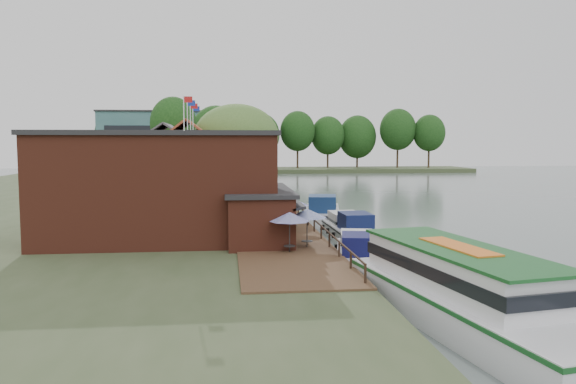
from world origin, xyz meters
name	(u,v)px	position (x,y,z in m)	size (l,w,h in m)	color
ground	(389,247)	(0.00, 0.00, 0.00)	(260.00, 260.00, 0.00)	slate
land_bank	(82,197)	(-30.00, 35.00, 0.50)	(50.00, 140.00, 1.00)	#384728
quay_deck	(268,216)	(-8.00, 10.00, 1.05)	(6.00, 50.00, 0.10)	#47301E
quay_rail	(298,210)	(-5.30, 10.50, 1.50)	(0.20, 49.00, 1.00)	black
pub	(190,186)	(-14.00, -1.00, 4.65)	(20.00, 11.00, 7.30)	maroon
hotel_block	(171,144)	(-22.00, 70.00, 7.15)	(25.40, 12.40, 12.30)	#38666B
cottage_a	(189,167)	(-15.00, 14.00, 5.25)	(8.60, 7.60, 8.50)	black
cottage_b	(168,163)	(-18.00, 24.00, 5.25)	(9.60, 8.60, 8.50)	beige
cottage_c	(207,160)	(-14.00, 33.00, 5.25)	(7.60, 7.60, 8.50)	black
willow	(237,155)	(-10.50, 19.00, 6.21)	(8.60, 8.60, 10.43)	#476B2D
umbrella_0	(290,232)	(-7.94, -6.41, 2.29)	(2.38, 2.38, 2.38)	navy
umbrella_1	(307,228)	(-6.69, -4.93, 2.29)	(2.43, 2.43, 2.38)	navy
umbrella_2	(281,220)	(-7.97, -1.31, 2.29)	(2.12, 2.12, 2.38)	#1B4899
umbrella_3	(293,214)	(-6.81, 1.64, 2.29)	(2.44, 2.44, 2.38)	navy
umbrella_4	(281,209)	(-7.37, 4.83, 2.29)	(2.18, 2.18, 2.38)	#1B3D96
umbrella_5	(279,204)	(-7.12, 8.84, 2.29)	(1.99, 1.99, 2.38)	navy
cruiser_0	(358,247)	(-3.54, -5.08, 1.06)	(2.88, 8.94, 2.13)	silver
cruiser_1	(350,225)	(-2.14, 3.49, 1.16)	(3.11, 9.62, 2.32)	silver
cruiser_2	(322,207)	(-2.51, 13.69, 1.34)	(3.52, 10.88, 2.68)	silver
tour_boat	(468,288)	(-1.88, -17.28, 1.64)	(4.22, 15.01, 3.28)	silver
swan	(442,290)	(-0.96, -12.34, 0.22)	(0.44, 0.44, 0.44)	white
bank_tree_0	(174,143)	(-18.88, 41.23, 7.43)	(6.43, 6.43, 12.86)	#143811
bank_tree_1	(216,145)	(-13.10, 48.76, 7.09)	(8.12, 8.12, 12.18)	#143811
bank_tree_2	(228,148)	(-11.22, 59.21, 6.51)	(6.01, 6.01, 11.01)	#143811
bank_tree_3	(228,148)	(-11.26, 78.52, 6.27)	(6.77, 6.77, 10.53)	#143811
bank_tree_4	(230,147)	(-10.72, 85.87, 6.55)	(6.08, 6.08, 11.10)	#143811
bank_tree_5	(211,144)	(-15.12, 93.51, 7.05)	(8.85, 8.85, 12.09)	#143811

